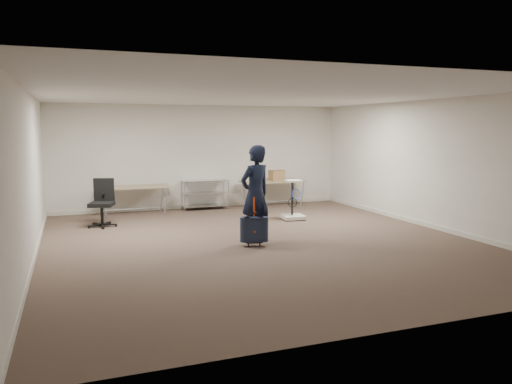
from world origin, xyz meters
name	(u,v)px	position (x,y,z in m)	size (l,w,h in m)	color
ground	(260,242)	(0.00, 0.00, 0.00)	(9.00, 9.00, 0.00)	#3E3026
room_shell	(238,226)	(0.00, 1.38, 0.05)	(8.00, 9.00, 9.00)	beige
folding_table_left	(134,188)	(-1.90, 3.95, 0.68)	(1.80, 0.75, 0.73)	#8B7A55
folding_table_right	(273,183)	(1.90, 3.95, 0.68)	(1.80, 0.75, 0.73)	#8B7A55
wire_shelf	(205,193)	(0.00, 4.20, 0.44)	(1.22, 0.47, 0.80)	silver
person	(255,194)	(-0.08, 0.05, 0.93)	(0.68, 0.45, 1.86)	black
suitcase	(254,230)	(-0.23, -0.30, 0.31)	(0.37, 0.27, 0.92)	#162232
office_chair	(102,212)	(-2.75, 2.66, 0.32)	(0.65, 0.65, 1.06)	black
equipment_cart	(293,209)	(1.59, 1.96, 0.25)	(0.56, 0.56, 0.95)	beige
cardboard_box	(277,175)	(2.01, 3.97, 0.87)	(0.39, 0.29, 0.29)	#A07E4A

